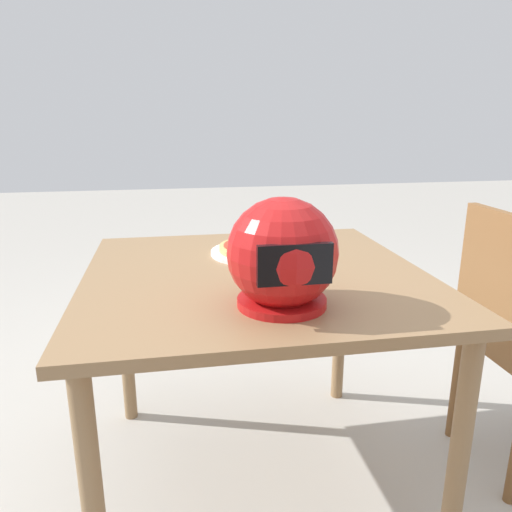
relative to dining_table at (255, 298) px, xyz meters
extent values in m
plane|color=#B2ADA3|center=(0.00, 0.00, -0.65)|extent=(14.00, 14.00, 0.00)
cube|color=olive|center=(0.00, 0.00, 0.07)|extent=(1.00, 0.99, 0.03)
cylinder|color=olive|center=(-0.44, -0.44, -0.30)|extent=(0.05, 0.05, 0.71)
cylinder|color=olive|center=(0.44, -0.44, -0.30)|extent=(0.05, 0.05, 0.71)
cylinder|color=olive|center=(-0.44, 0.44, -0.30)|extent=(0.05, 0.05, 0.71)
cylinder|color=olive|center=(0.44, 0.44, -0.30)|extent=(0.05, 0.05, 0.71)
cylinder|color=white|center=(-0.04, -0.19, 0.09)|extent=(0.31, 0.31, 0.01)
cylinder|color=tan|center=(-0.04, -0.19, 0.11)|extent=(0.25, 0.25, 0.02)
cylinder|color=red|center=(-0.04, -0.19, 0.12)|extent=(0.22, 0.22, 0.00)
sphere|color=#234C1E|center=(-0.02, -0.21, 0.13)|extent=(0.03, 0.03, 0.03)
sphere|color=#234C1E|center=(-0.09, -0.20, 0.13)|extent=(0.04, 0.04, 0.04)
sphere|color=#234C1E|center=(0.00, -0.14, 0.13)|extent=(0.03, 0.03, 0.03)
sphere|color=#234C1E|center=(0.02, -0.26, 0.13)|extent=(0.04, 0.04, 0.04)
cylinder|color=#E0D172|center=(-0.02, -0.21, 0.13)|extent=(0.03, 0.03, 0.02)
cylinder|color=#E0D172|center=(0.03, -0.24, 0.13)|extent=(0.03, 0.03, 0.01)
cylinder|color=#E0D172|center=(0.01, -0.26, 0.13)|extent=(0.02, 0.02, 0.01)
sphere|color=#B21414|center=(-0.02, 0.28, 0.22)|extent=(0.27, 0.27, 0.27)
cylinder|color=#B21414|center=(-0.02, 0.28, 0.10)|extent=(0.22, 0.22, 0.02)
cube|color=black|center=(-0.02, 0.39, 0.23)|extent=(0.17, 0.02, 0.09)
cube|color=brown|center=(-0.76, 0.07, 0.02)|extent=(0.03, 0.38, 0.45)
cylinder|color=brown|center=(-0.78, -0.10, -0.44)|extent=(0.04, 0.04, 0.43)
camera|label=1|loc=(0.24, 1.35, 0.53)|focal=34.05mm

